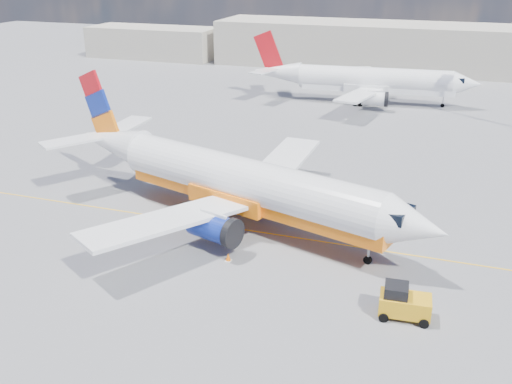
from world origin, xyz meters
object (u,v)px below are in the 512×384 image
(gse_tug, at_px, (403,302))
(traffic_cone, at_px, (228,257))
(main_jet, at_px, (236,181))
(second_jet, at_px, (367,80))

(gse_tug, distance_m, traffic_cone, 12.31)
(main_jet, height_order, second_jet, main_jet)
(gse_tug, height_order, traffic_cone, gse_tug)
(main_jet, distance_m, traffic_cone, 6.97)
(gse_tug, xyz_separation_m, traffic_cone, (-11.95, 2.87, -0.69))
(second_jet, height_order, gse_tug, second_jet)
(main_jet, distance_m, second_jet, 42.70)
(traffic_cone, bearing_deg, gse_tug, -13.51)
(second_jet, bearing_deg, main_jet, -99.20)
(main_jet, xyz_separation_m, traffic_cone, (1.65, -5.99, -3.16))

